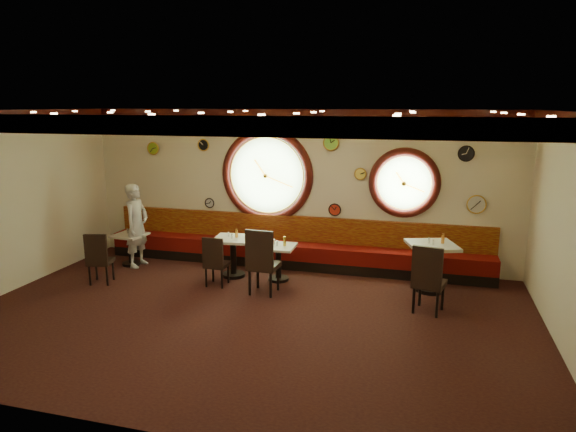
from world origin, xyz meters
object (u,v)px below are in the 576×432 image
object	(u,v)px
condiment_a_salt	(128,231)
condiment_d_salt	(429,240)
condiment_b_pepper	(232,236)
table_b	(233,252)
table_d	(431,261)
waiter	(137,225)
condiment_a_pepper	(130,231)
table_c	(278,258)
condiment_c_pepper	(277,244)
condiment_a_bottle	(136,230)
table_a	(130,246)
condiment_c_salt	(274,242)
chair_b	(215,258)
condiment_b_bottle	(237,233)
chair_a	(98,255)
condiment_b_salt	(229,234)
condiment_c_bottle	(285,241)
condiment_d_bottle	(443,238)
chair_c	(262,258)
condiment_d_pepper	(433,242)
chair_d	(428,275)

from	to	relation	value
condiment_a_salt	condiment_d_salt	size ratio (longest dim) A/B	0.98
condiment_d_salt	condiment_b_pepper	size ratio (longest dim) A/B	1.15
table_b	table_d	bearing A→B (deg)	2.64
table_d	waiter	size ratio (longest dim) A/B	0.59
condiment_a_salt	waiter	size ratio (longest dim) A/B	0.06
table_b	condiment_a_pepper	distance (m)	2.36
table_c	condiment_b_pepper	size ratio (longest dim) A/B	7.65
condiment_c_pepper	condiment_a_bottle	world-z (taller)	condiment_a_bottle
table_a	condiment_c_salt	bearing A→B (deg)	-0.82
chair_b	condiment_b_bottle	bearing A→B (deg)	75.80
table_c	chair_a	size ratio (longest dim) A/B	1.13
condiment_b_pepper	condiment_c_salt	bearing A→B (deg)	9.98
condiment_b_salt	condiment_d_salt	size ratio (longest dim) A/B	0.91
table_b	condiment_d_salt	size ratio (longest dim) A/B	7.59
condiment_a_pepper	waiter	size ratio (longest dim) A/B	0.06
condiment_a_pepper	condiment_c_pepper	size ratio (longest dim) A/B	1.04
condiment_d_salt	condiment_a_pepper	xyz separation A→B (m)	(-6.00, -0.05, -0.22)
table_c	condiment_c_salt	xyz separation A→B (m)	(-0.10, 0.07, 0.30)
condiment_c_bottle	condiment_d_bottle	size ratio (longest dim) A/B	0.97
chair_b	condiment_b_pepper	xyz separation A→B (m)	(0.11, 0.56, 0.28)
chair_a	condiment_b_salt	distance (m)	2.44
chair_a	condiment_d_bottle	size ratio (longest dim) A/B	3.32
condiment_b_salt	chair_b	bearing A→B (deg)	-89.51
table_a	condiment_d_salt	distance (m)	6.01
table_b	condiment_b_pepper	bearing A→B (deg)	-85.69
condiment_b_salt	chair_c	bearing A→B (deg)	-42.22
condiment_a_pepper	chair_a	bearing A→B (deg)	-85.04
table_d	chair_b	bearing A→B (deg)	-168.07
condiment_a_pepper	table_a	bearing A→B (deg)	-57.87
condiment_b_bottle	condiment_d_bottle	size ratio (longest dim) A/B	0.97
table_a	condiment_a_bottle	size ratio (longest dim) A/B	3.68
table_d	condiment_c_salt	xyz separation A→B (m)	(-2.89, -0.10, 0.18)
table_a	chair_c	bearing A→B (deg)	-16.14
chair_c	condiment_c_bottle	bearing A→B (deg)	80.16
table_c	condiment_a_salt	size ratio (longest dim) A/B	6.80
condiment_b_bottle	condiment_a_bottle	bearing A→B (deg)	176.46
table_a	condiment_d_pepper	distance (m)	6.07
waiter	chair_a	bearing A→B (deg)	178.81
chair_a	condiment_b_bottle	world-z (taller)	chair_a
condiment_a_salt	condiment_c_salt	world-z (taller)	condiment_c_salt
condiment_a_pepper	waiter	distance (m)	0.25
table_d	condiment_a_bottle	bearing A→B (deg)	179.94
condiment_b_salt	condiment_b_pepper	world-z (taller)	condiment_b_salt
table_d	chair_a	size ratio (longest dim) A/B	1.67
condiment_a_bottle	condiment_b_bottle	distance (m)	2.29
chair_b	condiment_c_pepper	size ratio (longest dim) A/B	5.88
table_c	table_d	world-z (taller)	table_d
table_a	condiment_b_bottle	world-z (taller)	condiment_b_bottle
waiter	condiment_b_salt	bearing A→B (deg)	-87.91
table_d	chair_d	xyz separation A→B (m)	(-0.05, -1.08, 0.09)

